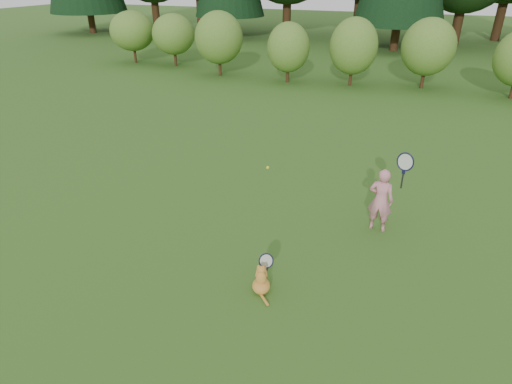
% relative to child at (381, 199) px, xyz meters
% --- Properties ---
extents(ground, '(100.00, 100.00, 0.00)m').
position_rel_child_xyz_m(ground, '(-2.42, -1.47, -0.66)').
color(ground, '#335518').
rests_on(ground, ground).
extents(shrub_row, '(28.00, 3.00, 2.80)m').
position_rel_child_xyz_m(shrub_row, '(-2.42, 11.53, 0.74)').
color(shrub_row, '#426B21').
rests_on(shrub_row, ground).
extents(child, '(0.70, 0.38, 1.87)m').
position_rel_child_xyz_m(child, '(0.00, 0.00, 0.00)').
color(child, '#D47E8E').
rests_on(child, ground).
extents(cat, '(0.44, 0.66, 0.65)m').
position_rel_child_xyz_m(cat, '(-1.43, -2.46, -0.41)').
color(cat, orange).
rests_on(cat, ground).
extents(tennis_ball, '(0.06, 0.06, 0.06)m').
position_rel_child_xyz_m(tennis_ball, '(-2.27, 0.10, 0.22)').
color(tennis_ball, yellow).
rests_on(tennis_ball, ground).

